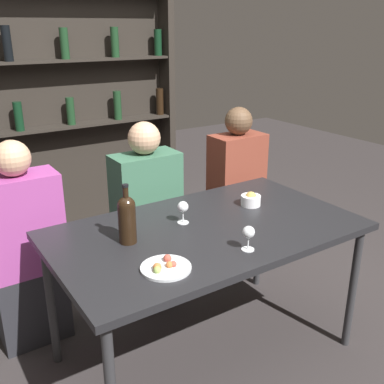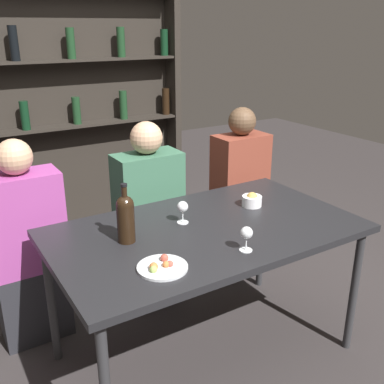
% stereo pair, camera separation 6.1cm
% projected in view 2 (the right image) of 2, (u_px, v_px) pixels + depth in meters
% --- Properties ---
extents(ground_plane, '(10.00, 10.00, 0.00)m').
position_uv_depth(ground_plane, '(205.00, 352.00, 2.55)').
color(ground_plane, '#332D2D').
extents(dining_table, '(1.56, 0.90, 0.78)m').
position_uv_depth(dining_table, '(206.00, 238.00, 2.30)').
color(dining_table, black).
rests_on(dining_table, ground_plane).
extents(wine_rack_wall, '(1.93, 0.21, 2.27)m').
position_uv_depth(wine_rack_wall, '(73.00, 98.00, 3.75)').
color(wine_rack_wall, '#28231E').
rests_on(wine_rack_wall, ground_plane).
extents(wine_bottle, '(0.08, 0.08, 0.29)m').
position_uv_depth(wine_bottle, '(126.00, 217.00, 2.09)').
color(wine_bottle, black).
rests_on(wine_bottle, dining_table).
extents(wine_glass_0, '(0.06, 0.06, 0.12)m').
position_uv_depth(wine_glass_0, '(246.00, 234.00, 2.02)').
color(wine_glass_0, silver).
rests_on(wine_glass_0, dining_table).
extents(wine_glass_1, '(0.06, 0.06, 0.12)m').
position_uv_depth(wine_glass_1, '(183.00, 208.00, 2.30)').
color(wine_glass_1, silver).
rests_on(wine_glass_1, dining_table).
extents(food_plate_0, '(0.22, 0.22, 0.04)m').
position_uv_depth(food_plate_0, '(162.00, 267.00, 1.89)').
color(food_plate_0, silver).
rests_on(food_plate_0, dining_table).
extents(snack_bowl, '(0.11, 0.11, 0.08)m').
position_uv_depth(snack_bowl, '(252.00, 200.00, 2.54)').
color(snack_bowl, white).
rests_on(snack_bowl, dining_table).
extents(seated_person_left, '(0.42, 0.22, 1.20)m').
position_uv_depth(seated_person_left, '(27.00, 251.00, 2.50)').
color(seated_person_left, '#26262B').
rests_on(seated_person_left, ground_plane).
extents(seated_person_center, '(0.41, 0.22, 1.21)m').
position_uv_depth(seated_person_center, '(149.00, 221.00, 2.87)').
color(seated_person_center, '#26262B').
rests_on(seated_person_center, ground_plane).
extents(seated_person_right, '(0.38, 0.22, 1.23)m').
position_uv_depth(seated_person_right, '(239.00, 198.00, 3.22)').
color(seated_person_right, '#26262B').
rests_on(seated_person_right, ground_plane).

